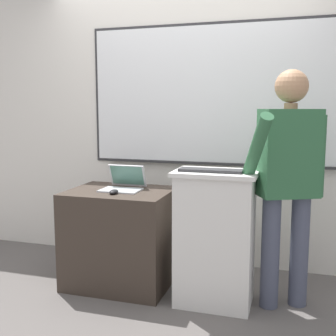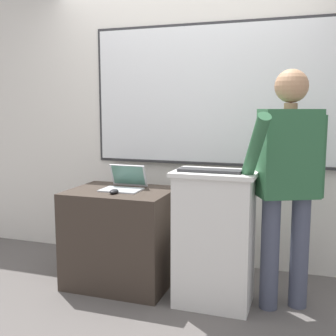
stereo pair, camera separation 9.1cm
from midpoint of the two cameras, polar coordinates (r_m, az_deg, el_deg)
name	(u,v)px [view 2 (the right image)]	position (r m, az deg, el deg)	size (l,w,h in m)	color
ground_plane	(137,315)	(3.09, -3.34, -19.31)	(30.00, 30.00, 0.00)	#5B5654
back_wall	(188,119)	(3.88, 3.41, 6.68)	(6.40, 0.17, 2.63)	silver
lectern_podium	(214,238)	(3.09, 7.13, -9.42)	(0.59, 0.40, 0.98)	silver
side_desk	(121,237)	(3.47, -5.58, -9.27)	(0.81, 0.64, 0.77)	#382D26
person_presenter	(288,174)	(3.02, 16.77, -0.76)	(0.57, 0.67, 1.68)	#474C60
laptop	(125,182)	(3.41, -5.07, -1.91)	(0.31, 0.30, 0.19)	#B7BABF
wireless_keyboard	(210,171)	(2.94, 6.58, -0.35)	(0.44, 0.13, 0.02)	#2D2D30
computer_mouse_by_laptop	(114,192)	(3.23, -6.52, -3.19)	(0.06, 0.10, 0.03)	black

